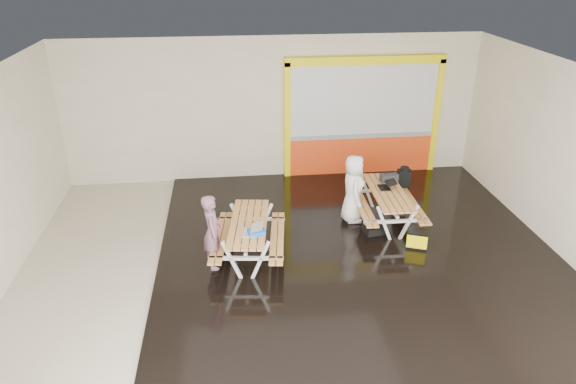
{
  "coord_description": "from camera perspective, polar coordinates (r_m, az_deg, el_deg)",
  "views": [
    {
      "loc": [
        -1.06,
        -8.26,
        5.34
      ],
      "look_at": [
        0.0,
        0.9,
        1.0
      ],
      "focal_mm": 32.69,
      "sensor_mm": 36.0,
      "label": 1
    }
  ],
  "objects": [
    {
      "name": "room",
      "position": [
        9.06,
        0.65,
        1.88
      ],
      "size": [
        10.02,
        8.02,
        3.52
      ],
      "color": "beige",
      "rests_on": "ground"
    },
    {
      "name": "deck",
      "position": [
        10.09,
        7.72,
        -6.84
      ],
      "size": [
        7.5,
        7.98,
        0.05
      ],
      "primitive_type": "cube",
      "color": "black",
      "rests_on": "room"
    },
    {
      "name": "kiosk",
      "position": [
        13.2,
        8.08,
        7.79
      ],
      "size": [
        3.88,
        0.16,
        3.0
      ],
      "color": "#EB4415",
      "rests_on": "room"
    },
    {
      "name": "picnic_table_left",
      "position": [
        9.7,
        -4.28,
        -4.24
      ],
      "size": [
        1.5,
        2.04,
        0.76
      ],
      "color": "tan",
      "rests_on": "deck"
    },
    {
      "name": "picnic_table_right",
      "position": [
        11.05,
        10.76,
        -0.75
      ],
      "size": [
        1.33,
        1.93,
        0.76
      ],
      "color": "tan",
      "rests_on": "deck"
    },
    {
      "name": "person_left",
      "position": [
        9.31,
        -8.22,
        -4.29
      ],
      "size": [
        0.34,
        0.52,
        1.4
      ],
      "primitive_type": "imported",
      "rotation": [
        0.0,
        0.0,
        1.58
      ],
      "color": "#744D5F",
      "rests_on": "deck"
    },
    {
      "name": "person_right",
      "position": [
        10.9,
        7.1,
        0.37
      ],
      "size": [
        0.5,
        0.73,
        1.45
      ],
      "primitive_type": "imported",
      "rotation": [
        0.0,
        0.0,
        1.52
      ],
      "color": "white",
      "rests_on": "deck"
    },
    {
      "name": "laptop_left",
      "position": [
        9.24,
        -3.95,
        -4.2
      ],
      "size": [
        0.41,
        0.38,
        0.16
      ],
      "color": "silver",
      "rests_on": "picnic_table_left"
    },
    {
      "name": "laptop_right",
      "position": [
        11.11,
        10.66,
        0.68
      ],
      "size": [
        0.36,
        0.32,
        0.15
      ],
      "color": "black",
      "rests_on": "picnic_table_right"
    },
    {
      "name": "blue_pouch",
      "position": [
        9.21,
        -3.45,
        -4.35
      ],
      "size": [
        0.32,
        0.26,
        0.08
      ],
      "primitive_type": "cube",
      "rotation": [
        0.0,
        0.0,
        0.22
      ],
      "color": "blue",
      "rests_on": "picnic_table_left"
    },
    {
      "name": "toolbox",
      "position": [
        11.43,
        10.92,
        1.56
      ],
      "size": [
        0.39,
        0.23,
        0.21
      ],
      "color": "black",
      "rests_on": "picnic_table_right"
    },
    {
      "name": "backpack",
      "position": [
        11.89,
        12.49,
        1.55
      ],
      "size": [
        0.32,
        0.23,
        0.49
      ],
      "color": "black",
      "rests_on": "picnic_table_right"
    },
    {
      "name": "dark_case",
      "position": [
        10.81,
        9.44,
        -4.0
      ],
      "size": [
        0.46,
        0.38,
        0.16
      ],
      "primitive_type": "cube",
      "rotation": [
        0.0,
        0.0,
        0.17
      ],
      "color": "black",
      "rests_on": "deck"
    },
    {
      "name": "fluke_bag",
      "position": [
        10.42,
        13.86,
        -5.04
      ],
      "size": [
        0.47,
        0.4,
        0.35
      ],
      "color": "black",
      "rests_on": "deck"
    }
  ]
}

